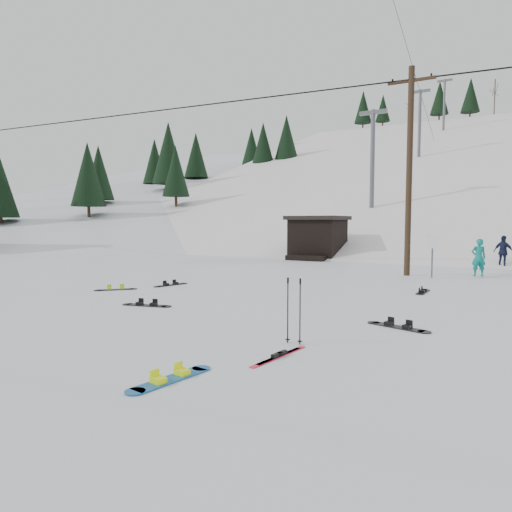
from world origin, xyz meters
The scene contains 21 objects.
ground centered at (0.00, 0.00, 0.00)m, with size 200.00×200.00×0.00m, color silver.
ski_slope centered at (0.00, 55.00, -12.00)m, with size 60.00×75.00×45.00m, color white.
ridge_left centered at (-36.00, 48.00, -11.00)m, with size 34.00×85.00×38.00m, color silver.
treeline_left centered at (-34.00, 40.00, 0.00)m, with size 20.00×64.00×10.00m, color black, non-canonical shape.
treeline_crest centered at (0.00, 86.00, 0.00)m, with size 50.00×6.00×10.00m, color black, non-canonical shape.
utility_pole centered at (2.00, 14.00, 4.68)m, with size 2.00×0.26×9.00m.
trail_sign centered at (3.10, 13.58, 1.27)m, with size 0.50×0.09×1.85m.
lift_hut centered at (-5.00, 20.94, 1.36)m, with size 3.40×4.10×2.75m.
lift_tower_near centered at (-4.00, 30.00, 7.86)m, with size 2.20×0.36×8.00m.
lift_tower_mid centered at (-4.00, 50.00, 14.36)m, with size 2.20×0.36×8.00m.
lift_tower_far centered at (-4.00, 70.00, 20.86)m, with size 2.20×0.36×8.00m.
hero_snowboard centered at (1.69, -1.58, 0.03)m, with size 0.49×1.55×0.11m.
hero_skis centered at (2.57, 0.26, 0.02)m, with size 0.31×1.58×0.08m.
ski_poles centered at (2.42, 1.19, 0.65)m, with size 0.35×0.09×1.28m.
board_scatter_a centered at (-2.85, 2.79, 0.03)m, with size 1.47×0.57×0.11m.
board_scatter_b centered at (-4.99, 6.36, 0.03)m, with size 0.56×1.44×0.10m.
board_scatter_c centered at (-5.89, 4.52, 0.03)m, with size 1.06×1.14×0.10m.
board_scatter_d centered at (3.89, 3.54, 0.03)m, with size 1.47×0.65×0.11m.
board_scatter_f centered at (3.48, 9.19, 0.02)m, with size 0.28×1.37×0.10m.
skier_teal centered at (4.77, 15.16, 0.82)m, with size 0.60×0.39×1.63m, color #0C7F74.
skier_navy centered at (5.63, 19.62, 0.84)m, with size 0.98×0.41×1.67m, color #171D3A.
Camera 1 is at (6.05, -6.71, 2.34)m, focal length 32.00 mm.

